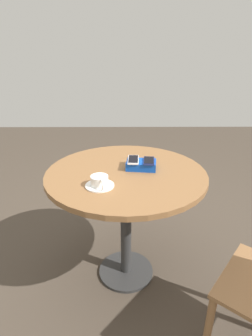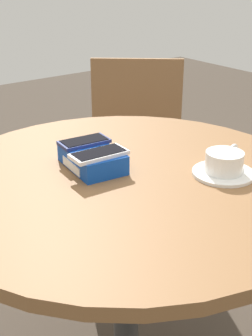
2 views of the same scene
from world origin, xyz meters
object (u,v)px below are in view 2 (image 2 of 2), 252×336
(phone_navy, at_px, (84,142))
(saucer, at_px, (223,173))
(round_table, at_px, (126,219))
(coffee_cup, at_px, (225,161))
(phone_box, at_px, (92,158))
(phone_white, at_px, (99,154))
(chair_near_window, at_px, (135,153))

(phone_navy, height_order, saucer, phone_navy)
(round_table, bearing_deg, coffee_cup, 54.74)
(phone_box, bearing_deg, phone_navy, 171.43)
(coffee_cup, bearing_deg, phone_box, -134.55)
(round_table, relative_size, coffee_cup, 7.67)
(phone_white, xyz_separation_m, coffee_cup, (0.18, 0.24, -0.02))
(saucer, bearing_deg, coffee_cup, 108.09)
(phone_navy, xyz_separation_m, chair_near_window, (-0.58, 0.63, -0.38))
(phone_white, distance_m, saucer, 0.30)
(phone_white, relative_size, saucer, 0.93)
(phone_box, distance_m, phone_white, 0.06)
(phone_white, relative_size, coffee_cup, 1.14)
(round_table, relative_size, phone_navy, 7.16)
(saucer, bearing_deg, phone_box, -135.06)
(phone_box, height_order, saucer, phone_box)
(coffee_cup, bearing_deg, round_table, -125.26)
(phone_box, relative_size, coffee_cup, 1.53)
(phone_navy, bearing_deg, round_table, 12.71)
(phone_box, height_order, phone_navy, phone_navy)
(phone_box, distance_m, phone_navy, 0.05)
(phone_navy, xyz_separation_m, saucer, (0.27, 0.22, -0.05))
(phone_box, relative_size, chair_near_window, 0.22)
(phone_navy, bearing_deg, phone_box, -8.57)
(phone_white, height_order, coffee_cup, coffee_cup)
(round_table, xyz_separation_m, chair_near_window, (-0.71, 0.60, -0.20))
(round_table, distance_m, phone_navy, 0.22)
(phone_box, height_order, phone_white, phone_white)
(phone_navy, distance_m, coffee_cup, 0.35)
(phone_navy, height_order, chair_near_window, chair_near_window)
(phone_navy, relative_size, coffee_cup, 1.07)
(phone_navy, height_order, phone_white, same)
(phone_box, height_order, chair_near_window, chair_near_window)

